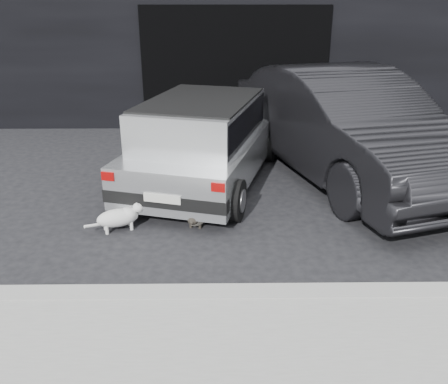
{
  "coord_description": "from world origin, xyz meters",
  "views": [
    {
      "loc": [
        0.63,
        -6.45,
        2.73
      ],
      "look_at": [
        0.7,
        -1.06,
        0.51
      ],
      "focal_mm": 38.0,
      "sensor_mm": 36.0,
      "label": 1
    }
  ],
  "objects_px": {
    "second_car": "(345,124)",
    "silver_hatchback": "(204,137)",
    "cat_white": "(121,217)",
    "cat_siamese": "(197,217)"
  },
  "relations": [
    {
      "from": "silver_hatchback",
      "to": "cat_white",
      "type": "distance_m",
      "value": 2.02
    },
    {
      "from": "cat_white",
      "to": "second_car",
      "type": "bearing_deg",
      "value": 99.69
    },
    {
      "from": "cat_siamese",
      "to": "cat_white",
      "type": "height_order",
      "value": "cat_white"
    },
    {
      "from": "second_car",
      "to": "silver_hatchback",
      "type": "bearing_deg",
      "value": 170.38
    },
    {
      "from": "silver_hatchback",
      "to": "cat_siamese",
      "type": "xyz_separation_m",
      "value": [
        -0.05,
        -1.53,
        -0.63
      ]
    },
    {
      "from": "second_car",
      "to": "cat_white",
      "type": "xyz_separation_m",
      "value": [
        -3.25,
        -1.96,
        -0.68
      ]
    },
    {
      "from": "silver_hatchback",
      "to": "cat_white",
      "type": "height_order",
      "value": "silver_hatchback"
    },
    {
      "from": "second_car",
      "to": "cat_siamese",
      "type": "distance_m",
      "value": 3.03
    },
    {
      "from": "silver_hatchback",
      "to": "cat_siamese",
      "type": "bearing_deg",
      "value": -76.07
    },
    {
      "from": "silver_hatchback",
      "to": "cat_siamese",
      "type": "distance_m",
      "value": 1.66
    }
  ]
}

